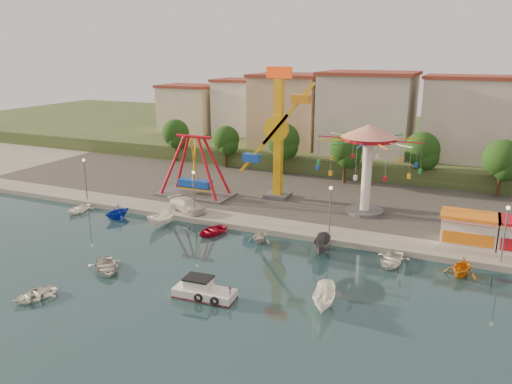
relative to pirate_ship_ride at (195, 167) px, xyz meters
The scene contains 36 objects.
ground 24.00m from the pirate_ship_ride, 58.82° to the right, with size 200.00×200.00×0.00m, color #132E35.
quay_deck 43.76m from the pirate_ship_ride, 73.72° to the left, with size 200.00×100.00×0.60m, color #9E998E.
asphalt_pad 16.12m from the pirate_ship_ride, 38.79° to the left, with size 90.00×28.00×0.01m, color #4C4944.
hill_terrace 48.47m from the pirate_ship_ride, 75.38° to the left, with size 200.00×60.00×3.00m, color #384C26.
pirate_ship_ride is the anchor object (origin of this frame).
kamikaze_tower 11.80m from the pirate_ship_ride, 17.33° to the left, with size 6.70×3.10×16.50m.
wave_swinger 22.29m from the pirate_ship_ride, ahead, with size 11.60×11.60×10.40m.
booth_left 33.56m from the pirate_ship_ride, ahead, with size 5.40×3.78×3.08m.
lamp_post_0 13.86m from the pirate_ship_ride, 148.64° to the right, with size 0.14×0.14×5.00m, color #59595E.
lamp_post_1 8.43m from the pirate_ship_ride, 59.59° to the right, with size 0.14×0.14×5.00m, color #59595E.
lamp_post_2 21.49m from the pirate_ship_ride, 19.56° to the right, with size 0.14×0.14×5.00m, color #59595E.
lamp_post_3 36.94m from the pirate_ship_ride, 11.22° to the right, with size 0.14×0.14×5.00m, color #59595E.
tree_0 21.75m from the pirate_ship_ride, 129.38° to the left, with size 4.60×4.60×7.19m.
tree_1 16.52m from the pirate_ship_ride, 103.26° to the left, with size 4.35×4.35×6.80m.
tree_2 16.89m from the pirate_ship_ride, 68.31° to the left, with size 5.02×5.02×7.85m.
tree_3 21.57m from the pirate_ship_ride, 41.17° to the left, with size 4.68×4.68×7.32m.
tree_4 31.37m from the pirate_ship_ride, 33.23° to the left, with size 4.86×4.86×7.60m.
tree_5 39.36m from the pirate_ship_ride, 22.98° to the left, with size 4.83×4.83×7.54m.
building_0 33.74m from the pirate_ship_ride, 129.26° to the left, with size 9.26×9.53×11.87m, color beige.
building_1 32.64m from the pirate_ship_ride, 106.28° to the left, with size 12.33×9.01×8.63m, color silver.
building_2 32.31m from the pirate_ship_ride, 82.77° to the left, with size 11.95×9.28×11.23m, color tan.
building_3 33.87m from the pirate_ship_ride, 58.09° to the left, with size 12.59×10.50×9.20m, color beige.
building_4 44.88m from the pirate_ship_ride, 45.67° to the left, with size 10.75×9.23×9.24m, color beige.
cabin_motorboat 27.53m from the pirate_ship_ride, 57.86° to the right, with size 5.10×2.24×1.75m.
rowboat_a 23.08m from the pirate_ship_ride, 79.51° to the right, with size 2.97×4.16×0.86m, color beige.
rowboat_b 29.15m from the pirate_ship_ride, 85.21° to the right, with size 2.46×3.44×0.71m, color white.
skiff 31.77m from the pirate_ship_ride, 41.09° to the right, with size 1.59×4.24×1.64m, color white.
van 7.37m from the pirate_ship_ride, 67.02° to the right, with size 2.12×5.23×1.52m, color silver.
moored_boat_0 15.21m from the pirate_ship_ride, 134.96° to the right, with size 2.72×3.81×0.79m, color white.
moored_boat_1 11.81m from the pirate_ship_ride, 112.95° to the right, with size 2.88×3.34×1.76m, color #1636C5.
moored_boat_2 11.13m from the pirate_ship_ride, 80.37° to the right, with size 1.53×4.07×1.57m, color silver.
moored_boat_3 13.81m from the pirate_ship_ride, 51.77° to the right, with size 2.69×3.76×0.78m, color #B60E2A.
moored_boat_4 17.70m from the pirate_ship_ride, 36.85° to the right, with size 2.37×2.75×1.45m, color silver.
moored_boat_5 23.23m from the pirate_ship_ride, 26.90° to the right, with size 1.56×4.14×1.60m, color #4F4F54.
moored_boat_6 29.25m from the pirate_ship_ride, 20.99° to the right, with size 3.02×4.23×0.88m, color white.
moored_boat_7 34.86m from the pirate_ship_ride, 17.42° to the right, with size 2.83×3.27×1.72m, color orange.
Camera 1 is at (20.88, -33.97, 19.01)m, focal length 35.00 mm.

